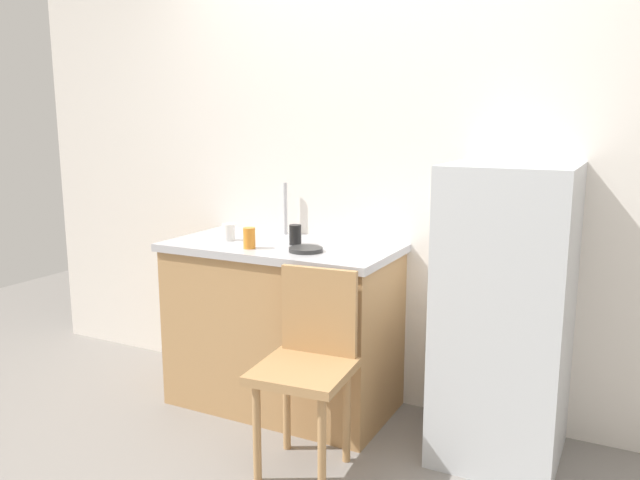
{
  "coord_description": "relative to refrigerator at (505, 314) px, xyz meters",
  "views": [
    {
      "loc": [
        1.22,
        -2.18,
        1.55
      ],
      "look_at": [
        -0.19,
        0.6,
        0.95
      ],
      "focal_mm": 35.66,
      "sensor_mm": 36.0,
      "label": 1
    }
  ],
  "objects": [
    {
      "name": "countertop",
      "position": [
        -1.16,
        -0.01,
        0.2
      ],
      "size": [
        1.22,
        0.64,
        0.04
      ],
      "primitive_type": "cube",
      "color": "#B7B7BC",
      "rests_on": "cabinet_base"
    },
    {
      "name": "hotplate",
      "position": [
        -0.95,
        -0.13,
        0.23
      ],
      "size": [
        0.17,
        0.17,
        0.02
      ],
      "primitive_type": "cylinder",
      "color": "#2D2D2D",
      "rests_on": "countertop"
    },
    {
      "name": "back_wall",
      "position": [
        -0.72,
        0.34,
        0.67
      ],
      "size": [
        4.8,
        0.1,
        2.69
      ],
      "primitive_type": "cube",
      "color": "white",
      "rests_on": "ground_plane"
    },
    {
      "name": "cup_orange",
      "position": [
        -1.24,
        -0.19,
        0.27
      ],
      "size": [
        0.06,
        0.06,
        0.11
      ],
      "primitive_type": "cylinder",
      "color": "orange",
      "rests_on": "countertop"
    },
    {
      "name": "cabinet_base",
      "position": [
        -1.16,
        -0.01,
        -0.25
      ],
      "size": [
        1.18,
        0.6,
        0.86
      ],
      "primitive_type": "cube",
      "color": "tan",
      "rests_on": "ground_plane"
    },
    {
      "name": "refrigerator",
      "position": [
        0.0,
        0.0,
        0.0
      ],
      "size": [
        0.55,
        0.59,
        1.36
      ],
      "primitive_type": "cube",
      "color": "silver",
      "rests_on": "ground_plane"
    },
    {
      "name": "cup_black",
      "position": [
        -1.09,
        0.0,
        0.27
      ],
      "size": [
        0.06,
        0.06,
        0.1
      ],
      "primitive_type": "cylinder",
      "color": "black",
      "rests_on": "countertop"
    },
    {
      "name": "cup_white",
      "position": [
        -1.46,
        -0.06,
        0.27
      ],
      "size": [
        0.07,
        0.07,
        0.09
      ],
      "primitive_type": "cylinder",
      "color": "white",
      "rests_on": "countertop"
    },
    {
      "name": "faucet",
      "position": [
        -1.28,
        0.24,
        0.37
      ],
      "size": [
        0.02,
        0.02,
        0.29
      ],
      "primitive_type": "cylinder",
      "color": "#B7B7BC",
      "rests_on": "countertop"
    },
    {
      "name": "chair",
      "position": [
        -0.74,
        -0.5,
        -0.18
      ],
      "size": [
        0.43,
        0.43,
        0.89
      ],
      "rotation": [
        0.0,
        0.0,
        0.08
      ],
      "color": "tan",
      "rests_on": "ground_plane"
    }
  ]
}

